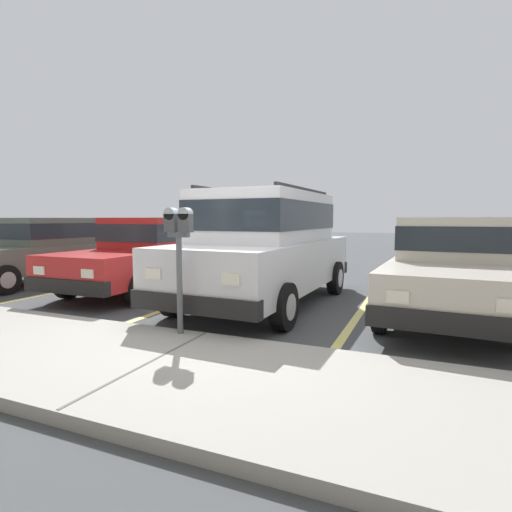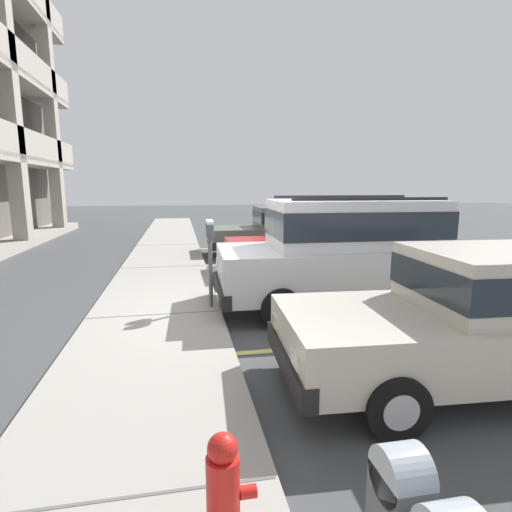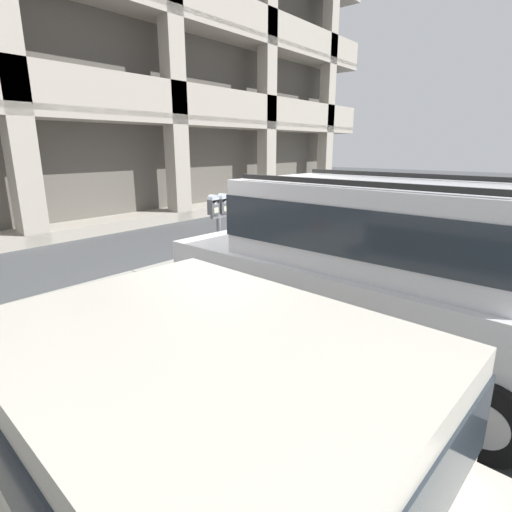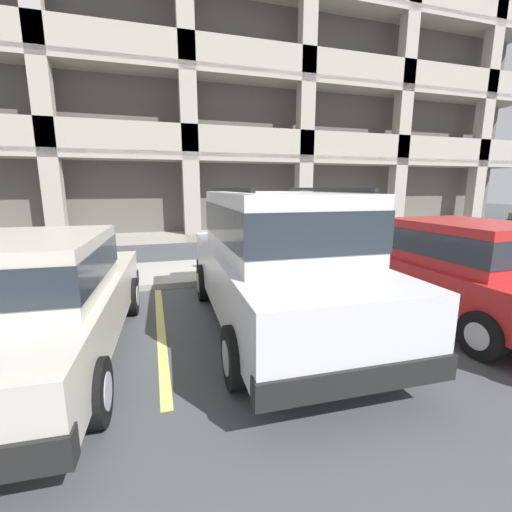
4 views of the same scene
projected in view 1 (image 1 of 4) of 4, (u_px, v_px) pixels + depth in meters
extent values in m
cube|color=#444749|center=(214.00, 341.00, 5.12)|extent=(80.00, 80.00, 0.10)
cube|color=#9E9B93|center=(150.00, 368.00, 3.92)|extent=(40.00, 2.20, 0.12)
cube|color=#606060|center=(150.00, 362.00, 3.91)|extent=(0.03, 2.16, 0.00)
cube|color=#DBD16B|center=(353.00, 323.00, 5.81)|extent=(0.12, 4.80, 0.01)
cube|color=#DBD16B|center=(177.00, 305.00, 6.99)|extent=(0.12, 4.80, 0.01)
cube|color=#DBD16B|center=(51.00, 293.00, 8.16)|extent=(0.12, 4.80, 0.01)
cube|color=silver|center=(266.00, 263.00, 7.08)|extent=(2.00, 4.76, 0.80)
cube|color=silver|center=(267.00, 217.00, 7.05)|extent=(1.72, 2.97, 0.84)
cube|color=#232B33|center=(267.00, 216.00, 7.04)|extent=(1.74, 2.99, 0.46)
cube|color=black|center=(193.00, 304.00, 5.02)|extent=(1.88, 0.22, 0.24)
cube|color=black|center=(306.00, 265.00, 9.19)|extent=(1.88, 0.22, 0.24)
cube|color=silver|center=(153.00, 274.00, 5.18)|extent=(0.24, 0.04, 0.14)
cube|color=silver|center=(231.00, 279.00, 4.70)|extent=(0.24, 0.04, 0.14)
cylinder|color=black|center=(175.00, 296.00, 6.17)|extent=(0.22, 0.67, 0.66)
cylinder|color=#B2B2B7|center=(175.00, 296.00, 6.17)|extent=(0.23, 0.37, 0.36)
cylinder|color=black|center=(284.00, 306.00, 5.42)|extent=(0.22, 0.67, 0.66)
cylinder|color=#B2B2B7|center=(284.00, 306.00, 5.42)|extent=(0.23, 0.37, 0.36)
cylinder|color=black|center=(254.00, 273.00, 8.81)|extent=(0.22, 0.67, 0.66)
cylinder|color=#B2B2B7|center=(254.00, 273.00, 8.81)|extent=(0.23, 0.37, 0.36)
cylinder|color=black|center=(335.00, 278.00, 8.06)|extent=(0.22, 0.67, 0.66)
cylinder|color=#B2B2B7|center=(335.00, 278.00, 8.06)|extent=(0.23, 0.37, 0.36)
cube|color=black|center=(233.00, 192.00, 7.29)|extent=(0.14, 2.62, 0.05)
cube|color=black|center=(305.00, 189.00, 6.72)|extent=(0.14, 2.62, 0.05)
cube|color=beige|center=(451.00, 279.00, 6.15)|extent=(1.95, 4.49, 0.60)
cube|color=beige|center=(453.00, 238.00, 6.36)|extent=(1.61, 2.06, 0.64)
cube|color=#232B33|center=(453.00, 237.00, 6.35)|extent=(1.63, 2.09, 0.35)
cube|color=black|center=(450.00, 323.00, 4.23)|extent=(1.74, 0.26, 0.24)
cube|color=black|center=(451.00, 273.00, 8.09)|extent=(1.74, 0.26, 0.24)
cube|color=silver|center=(398.00, 297.00, 4.40)|extent=(0.24, 0.04, 0.14)
cube|color=silver|center=(510.00, 306.00, 3.93)|extent=(0.24, 0.04, 0.14)
cylinder|color=black|center=(380.00, 310.00, 5.32)|extent=(0.19, 0.61, 0.60)
cylinder|color=#B2B2B7|center=(380.00, 310.00, 5.32)|extent=(0.20, 0.34, 0.33)
cylinder|color=black|center=(403.00, 282.00, 7.76)|extent=(0.19, 0.61, 0.60)
cylinder|color=#B2B2B7|center=(403.00, 282.00, 7.76)|extent=(0.20, 0.34, 0.33)
cylinder|color=black|center=(503.00, 288.00, 7.03)|extent=(0.19, 0.61, 0.60)
cylinder|color=#B2B2B7|center=(503.00, 288.00, 7.03)|extent=(0.20, 0.34, 0.33)
cube|color=red|center=(148.00, 262.00, 8.50)|extent=(1.74, 4.42, 0.60)
cube|color=red|center=(156.00, 232.00, 8.72)|extent=(1.52, 2.00, 0.64)
cube|color=#232B33|center=(156.00, 232.00, 8.71)|extent=(1.54, 2.02, 0.35)
cube|color=black|center=(66.00, 286.00, 6.52)|extent=(1.74, 0.18, 0.24)
cube|color=black|center=(200.00, 261.00, 10.50)|extent=(1.74, 0.18, 0.24)
cube|color=silver|center=(39.00, 270.00, 6.65)|extent=(0.24, 0.03, 0.14)
cube|color=silver|center=(87.00, 274.00, 6.26)|extent=(0.24, 0.03, 0.14)
cylinder|color=black|center=(68.00, 283.00, 7.58)|extent=(0.17, 0.60, 0.60)
cylinder|color=#B2B2B7|center=(68.00, 283.00, 7.58)|extent=(0.18, 0.33, 0.33)
cylinder|color=black|center=(139.00, 289.00, 6.95)|extent=(0.17, 0.60, 0.60)
cylinder|color=#B2B2B7|center=(139.00, 289.00, 6.95)|extent=(0.18, 0.33, 0.33)
cylinder|color=black|center=(155.00, 267.00, 10.10)|extent=(0.17, 0.60, 0.60)
cylinder|color=#B2B2B7|center=(155.00, 267.00, 10.10)|extent=(0.18, 0.33, 0.33)
cylinder|color=black|center=(213.00, 270.00, 9.47)|extent=(0.17, 0.60, 0.60)
cylinder|color=#B2B2B7|center=(213.00, 270.00, 9.47)|extent=(0.18, 0.33, 0.33)
cube|color=#5B665B|center=(36.00, 257.00, 9.51)|extent=(1.70, 4.40, 0.60)
cube|color=#5B665B|center=(46.00, 231.00, 9.73)|extent=(1.50, 1.98, 0.64)
cube|color=#232B33|center=(46.00, 230.00, 9.73)|extent=(1.52, 2.00, 0.35)
cube|color=black|center=(103.00, 257.00, 11.51)|extent=(1.73, 0.16, 0.24)
cylinder|color=black|center=(5.00, 280.00, 7.97)|extent=(0.16, 0.60, 0.60)
cylinder|color=#B2B2B7|center=(5.00, 280.00, 7.97)|extent=(0.18, 0.33, 0.33)
cylinder|color=black|center=(59.00, 263.00, 11.11)|extent=(0.16, 0.60, 0.60)
cylinder|color=#B2B2B7|center=(59.00, 263.00, 11.11)|extent=(0.18, 0.33, 0.33)
cylinder|color=black|center=(106.00, 265.00, 10.47)|extent=(0.16, 0.60, 0.60)
cylinder|color=#B2B2B7|center=(106.00, 265.00, 10.47)|extent=(0.18, 0.33, 0.33)
cylinder|color=#595B60|center=(180.00, 286.00, 4.84)|extent=(0.07, 0.07, 1.18)
cube|color=#595B60|center=(179.00, 235.00, 4.78)|extent=(0.28, 0.06, 0.06)
cube|color=#424447|center=(186.00, 223.00, 4.73)|extent=(0.15, 0.11, 0.22)
cylinder|color=#9EA8B2|center=(185.00, 214.00, 4.72)|extent=(0.15, 0.11, 0.15)
cube|color=#B7B293|center=(188.00, 226.00, 4.79)|extent=(0.08, 0.01, 0.08)
cube|color=#424447|center=(171.00, 223.00, 4.80)|extent=(0.15, 0.11, 0.22)
cylinder|color=#9EA8B2|center=(171.00, 214.00, 4.79)|extent=(0.15, 0.11, 0.15)
cube|color=#B7B293|center=(174.00, 226.00, 4.86)|extent=(0.08, 0.01, 0.08)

